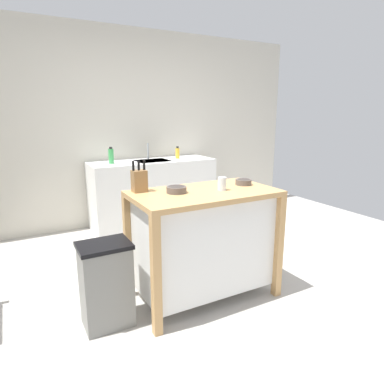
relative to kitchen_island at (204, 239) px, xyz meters
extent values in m
plane|color=#ADA8A0|center=(0.03, 0.05, -0.51)|extent=(6.50, 6.50, 0.00)
cube|color=beige|center=(0.03, 2.31, 0.79)|extent=(5.50, 0.10, 2.60)
cube|color=tan|center=(0.00, 0.00, 0.38)|extent=(1.15, 0.65, 0.04)
cube|color=silver|center=(0.00, 0.00, -0.02)|extent=(1.05, 0.55, 0.77)
cube|color=tan|center=(-0.55, -0.29, -0.07)|extent=(0.06, 0.06, 0.87)
cube|color=tan|center=(0.55, -0.29, -0.07)|extent=(0.06, 0.06, 0.87)
cube|color=tan|center=(-0.55, 0.29, -0.07)|extent=(0.06, 0.06, 0.87)
cube|color=tan|center=(0.55, 0.29, -0.07)|extent=(0.06, 0.06, 0.87)
cube|color=olive|center=(-0.46, 0.22, 0.49)|extent=(0.11, 0.09, 0.17)
cylinder|color=black|center=(-0.50, 0.22, 0.61)|extent=(0.02, 0.02, 0.08)
cylinder|color=black|center=(-0.46, 0.22, 0.61)|extent=(0.02, 0.02, 0.07)
cylinder|color=black|center=(-0.41, 0.22, 0.61)|extent=(0.02, 0.02, 0.07)
cylinder|color=#564C47|center=(-0.22, 0.05, 0.43)|extent=(0.16, 0.16, 0.05)
cylinder|color=#342D2A|center=(-0.22, 0.05, 0.45)|extent=(0.13, 0.13, 0.01)
cylinder|color=#564C47|center=(0.41, 0.04, 0.43)|extent=(0.14, 0.14, 0.05)
cylinder|color=#342D2A|center=(0.41, 0.04, 0.45)|extent=(0.11, 0.11, 0.01)
cylinder|color=silver|center=(0.14, -0.04, 0.46)|extent=(0.07, 0.07, 0.11)
cube|color=slate|center=(-0.82, -0.01, -0.21)|extent=(0.34, 0.26, 0.60)
cube|color=black|center=(-0.82, -0.01, 0.11)|extent=(0.36, 0.28, 0.03)
cube|color=silver|center=(0.35, 1.96, -0.06)|extent=(1.66, 0.60, 0.89)
cube|color=silver|center=(0.35, 1.94, 0.37)|extent=(0.44, 0.36, 0.03)
cylinder|color=#B7BCC1|center=(0.35, 2.10, 0.49)|extent=(0.02, 0.02, 0.22)
cylinder|color=green|center=(-0.20, 1.93, 0.47)|extent=(0.07, 0.07, 0.18)
cylinder|color=black|center=(-0.20, 1.93, 0.58)|extent=(0.04, 0.04, 0.02)
cylinder|color=yellow|center=(0.74, 1.96, 0.45)|extent=(0.06, 0.06, 0.14)
cylinder|color=black|center=(0.74, 1.96, 0.54)|extent=(0.03, 0.03, 0.02)
camera|label=1|loc=(-1.33, -2.23, 1.01)|focal=31.46mm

